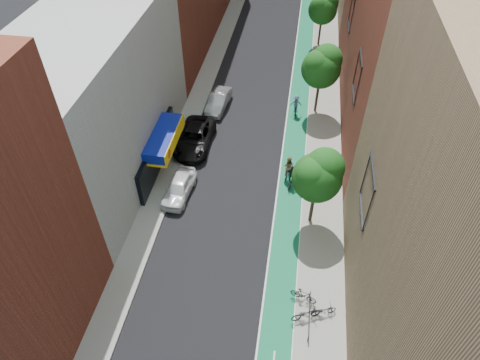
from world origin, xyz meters
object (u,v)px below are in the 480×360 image
at_px(parked_car_black, 195,138).
at_px(cyclist_lane_far, 296,106).
at_px(parked_car_silver, 218,101).
at_px(cyclist_lane_mid, 292,179).
at_px(parked_car_white, 179,188).
at_px(cyclist_lane_near, 288,169).

bearing_deg(parked_car_black, cyclist_lane_far, 36.95).
bearing_deg(cyclist_lane_far, parked_car_silver, -4.30).
height_order(parked_car_black, parked_car_silver, parked_car_black).
relative_size(parked_car_black, cyclist_lane_mid, 3.07).
bearing_deg(parked_car_white, cyclist_lane_mid, 20.22).
distance_m(parked_car_white, cyclist_lane_mid, 8.75).
xyz_separation_m(parked_car_silver, cyclist_lane_near, (7.33, -8.96, 0.25)).
xyz_separation_m(cyclist_lane_near, cyclist_lane_far, (0.09, 9.03, -0.10)).
xyz_separation_m(parked_car_white, parked_car_silver, (0.76, 12.07, 0.00)).
distance_m(parked_car_white, cyclist_lane_near, 8.66).
xyz_separation_m(parked_car_white, parked_car_black, (-0.17, 6.05, 0.08)).
bearing_deg(cyclist_lane_mid, parked_car_black, -12.46).
bearing_deg(parked_car_white, parked_car_silver, 91.24).
distance_m(cyclist_lane_near, cyclist_lane_mid, 0.91).
xyz_separation_m(cyclist_lane_mid, cyclist_lane_far, (-0.26, 9.82, 0.19)).
relative_size(parked_car_white, parked_car_black, 0.74).
xyz_separation_m(parked_car_black, cyclist_lane_mid, (8.60, -3.73, -0.11)).
relative_size(parked_car_silver, cyclist_lane_near, 2.08).
bearing_deg(cyclist_lane_near, parked_car_silver, -38.01).
height_order(parked_car_white, cyclist_lane_mid, cyclist_lane_mid).
bearing_deg(cyclist_lane_near, cyclist_lane_far, -77.83).
height_order(parked_car_black, cyclist_lane_mid, cyclist_lane_mid).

